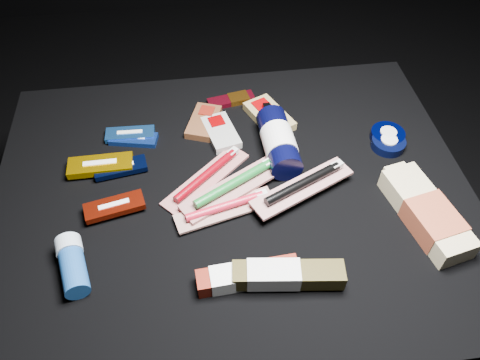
{
  "coord_description": "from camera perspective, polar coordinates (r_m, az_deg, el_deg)",
  "views": [
    {
      "loc": [
        -0.07,
        -0.61,
        1.14
      ],
      "look_at": [
        0.01,
        0.01,
        0.42
      ],
      "focal_mm": 35.0,
      "sensor_mm": 36.0,
      "label": 1
    }
  ],
  "objects": [
    {
      "name": "ground",
      "position": [
        1.29,
        -0.62,
        -12.68
      ],
      "size": [
        3.0,
        3.0,
        0.0
      ],
      "primitive_type": "plane",
      "color": "black",
      "rests_on": "ground"
    },
    {
      "name": "cloth_table",
      "position": [
        1.12,
        -0.7,
        -7.84
      ],
      "size": [
        0.98,
        0.78,
        0.4
      ],
      "primitive_type": "cube",
      "color": "black",
      "rests_on": "ground"
    },
    {
      "name": "luna_bar_0",
      "position": [
        1.08,
        -12.86,
        4.9
      ],
      "size": [
        0.11,
        0.06,
        0.01
      ],
      "rotation": [
        0.0,
        0.0,
        -0.22
      ],
      "color": "#173DA5",
      "rests_on": "cloth_table"
    },
    {
      "name": "luna_bar_1",
      "position": [
        1.09,
        -13.24,
        5.46
      ],
      "size": [
        0.11,
        0.04,
        0.01
      ],
      "rotation": [
        0.0,
        0.0,
        -0.04
      ],
      "color": "#1C5198",
      "rests_on": "cloth_table"
    },
    {
      "name": "luna_bar_2",
      "position": [
        1.02,
        -14.34,
        1.47
      ],
      "size": [
        0.11,
        0.06,
        0.01
      ],
      "rotation": [
        0.0,
        0.0,
        0.16
      ],
      "color": "black",
      "rests_on": "cloth_table"
    },
    {
      "name": "luna_bar_3",
      "position": [
        1.03,
        -16.63,
        1.74
      ],
      "size": [
        0.13,
        0.05,
        0.02
      ],
      "rotation": [
        0.0,
        0.0,
        0.01
      ],
      "color": "#B58500",
      "rests_on": "cloth_table"
    },
    {
      "name": "luna_bar_4",
      "position": [
        0.95,
        -15.05,
        -3.13
      ],
      "size": [
        0.12,
        0.07,
        0.02
      ],
      "rotation": [
        0.0,
        0.0,
        0.22
      ],
      "color": "maroon",
      "rests_on": "cloth_table"
    },
    {
      "name": "clif_bar_0",
      "position": [
        1.1,
        -4.38,
        7.24
      ],
      "size": [
        0.09,
        0.12,
        0.02
      ],
      "rotation": [
        0.0,
        0.0,
        -0.35
      ],
      "color": "brown",
      "rests_on": "cloth_table"
    },
    {
      "name": "clif_bar_1",
      "position": [
        1.07,
        -2.43,
        5.98
      ],
      "size": [
        0.09,
        0.12,
        0.02
      ],
      "rotation": [
        0.0,
        0.0,
        0.24
      ],
      "color": "#A4A59F",
      "rests_on": "cloth_table"
    },
    {
      "name": "clif_bar_2",
      "position": [
        1.11,
        3.42,
        7.95
      ],
      "size": [
        0.11,
        0.14,
        0.02
      ],
      "rotation": [
        0.0,
        0.0,
        0.42
      ],
      "color": "tan",
      "rests_on": "cloth_table"
    },
    {
      "name": "power_bar",
      "position": [
        1.16,
        -0.79,
        9.78
      ],
      "size": [
        0.12,
        0.06,
        0.01
      ],
      "rotation": [
        0.0,
        0.0,
        0.19
      ],
      "color": "maroon",
      "rests_on": "cloth_table"
    },
    {
      "name": "lotion_bottle",
      "position": [
        1.01,
        4.73,
        4.69
      ],
      "size": [
        0.07,
        0.22,
        0.07
      ],
      "rotation": [
        0.0,
        0.0,
        0.03
      ],
      "color": "black",
      "rests_on": "cloth_table"
    },
    {
      "name": "cream_tin_upper",
      "position": [
        1.11,
        17.53,
        5.2
      ],
      "size": [
        0.08,
        0.08,
        0.02
      ],
      "rotation": [
        0.0,
        0.0,
        -0.21
      ],
      "color": "black",
      "rests_on": "cloth_table"
    },
    {
      "name": "cream_tin_lower",
      "position": [
        1.09,
        17.62,
        4.3
      ],
      "size": [
        0.07,
        0.07,
        0.02
      ],
      "rotation": [
        0.0,
        0.0,
        -0.16
      ],
      "color": "black",
      "rests_on": "cloth_table"
    },
    {
      "name": "bodywash_bottle",
      "position": [
        0.96,
        21.83,
        -3.88
      ],
      "size": [
        0.12,
        0.23,
        0.05
      ],
      "rotation": [
        0.0,
        0.0,
        0.21
      ],
      "color": "beige",
      "rests_on": "cloth_table"
    },
    {
      "name": "deodorant_stick",
      "position": [
        0.89,
        -19.76,
        -9.66
      ],
      "size": [
        0.07,
        0.12,
        0.05
      ],
      "rotation": [
        0.0,
        0.0,
        0.26
      ],
      "color": "#19498E",
      "rests_on": "cloth_table"
    },
    {
      "name": "toothbrush_pack_0",
      "position": [
        0.98,
        -4.04,
        0.42
      ],
      "size": [
        0.2,
        0.18,
        0.02
      ],
      "rotation": [
        0.0,
        0.0,
        0.73
      ],
      "color": "#B8B0AB",
      "rests_on": "cloth_table"
    },
    {
      "name": "toothbrush_pack_1",
      "position": [
        0.91,
        -1.67,
        -3.38
      ],
      "size": [
        0.21,
        0.09,
        0.02
      ],
      "rotation": [
        0.0,
        0.0,
        0.25
      ],
      "color": "beige",
      "rests_on": "cloth_table"
    },
    {
      "name": "toothbrush_pack_2",
      "position": [
        0.94,
        -0.57,
        -0.58
      ],
      "size": [
        0.23,
        0.16,
        0.03
      ],
      "rotation": [
        0.0,
        0.0,
        0.51
      ],
      "color": "#B5AEA9",
      "rests_on": "cloth_table"
    },
    {
      "name": "toothbrush_pack_3",
      "position": [
        0.94,
        7.78,
        -0.6
      ],
      "size": [
        0.23,
        0.14,
        0.03
      ],
      "rotation": [
        0.0,
        0.0,
        0.44
      ],
      "color": "beige",
      "rests_on": "cloth_table"
    },
    {
      "name": "toothpaste_carton_red",
      "position": [
        0.83,
        0.4,
        -11.66
      ],
      "size": [
        0.18,
        0.05,
        0.03
      ],
      "rotation": [
        0.0,
        0.0,
        0.06
      ],
      "color": "maroon",
      "rests_on": "cloth_table"
    },
    {
      "name": "toothpaste_carton_green",
      "position": [
        0.83,
        5.26,
        -11.45
      ],
      "size": [
        0.2,
        0.07,
        0.04
      ],
      "rotation": [
        0.0,
        0.0,
        -0.12
      ],
      "color": "#393110",
      "rests_on": "cloth_table"
    }
  ]
}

